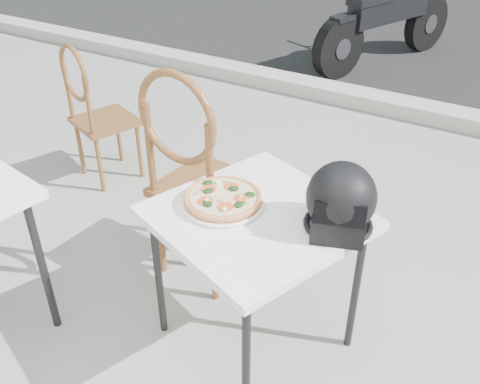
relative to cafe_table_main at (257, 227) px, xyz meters
The scene contains 9 objects.
ground 0.67m from the cafe_table_main, 82.32° to the right, with size 80.00×80.00×0.00m, color #989590.
curb 2.84m from the cafe_table_main, 89.38° to the left, with size 30.00×0.25×0.12m, color #AAA89F.
cafe_table_main is the anchor object (origin of this frame).
plate 0.17m from the cafe_table_main, behind, with size 0.38×0.38×0.02m.
pizza 0.18m from the cafe_table_main, behind, with size 0.37×0.37×0.04m.
helmet 0.36m from the cafe_table_main, 13.32° to the left, with size 0.33×0.34×0.27m.
cafe_chair_main 0.51m from the cafe_table_main, 152.71° to the left, with size 0.49×0.49×1.16m.
cafe_chair_side 1.72m from the cafe_table_main, 155.65° to the left, with size 0.47×0.47×0.95m.
motorcycle 3.99m from the cafe_table_main, 99.52° to the left, with size 0.84×1.87×0.98m.
Camera 1 is at (0.78, -1.29, 1.91)m, focal length 40.00 mm.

